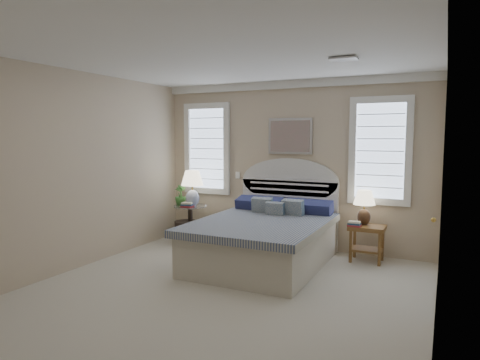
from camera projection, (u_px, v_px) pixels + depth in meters
name	position (u px, v px, depth m)	size (l,w,h in m)	color
floor	(217.00, 296.00, 4.86)	(4.50, 5.00, 0.01)	beige
ceiling	(215.00, 53.00, 4.59)	(4.50, 5.00, 0.01)	silver
wall_back	(290.00, 165.00, 6.97)	(4.50, 0.02, 2.70)	#C4B393
wall_left	(69.00, 171.00, 5.70)	(0.02, 5.00, 2.70)	#C4B393
wall_right	(440.00, 189.00, 3.75)	(0.02, 5.00, 2.70)	#C4B393
crown_molding	(291.00, 84.00, 6.80)	(4.50, 0.08, 0.12)	white
hvac_vent	(344.00, 59.00, 4.79)	(0.30, 0.20, 0.02)	#B2B2B2
switch_plate	(238.00, 175.00, 7.38)	(0.08, 0.01, 0.12)	white
window_left	(207.00, 149.00, 7.59)	(0.90, 0.06, 1.60)	#B0C2DF
window_right	(380.00, 151.00, 6.32)	(0.90, 0.06, 1.60)	#B0C2DF
painting	(290.00, 136.00, 6.88)	(0.74, 0.04, 0.58)	silver
closet_door	(439.00, 191.00, 4.85)	(0.02, 1.80, 2.40)	white
bed	(266.00, 236.00, 6.13)	(1.72, 2.28, 1.47)	#B4B09E
side_table_left	(190.00, 220.00, 7.37)	(0.56, 0.56, 0.63)	black
nightstand_right	(367.00, 235.00, 6.19)	(0.50, 0.40, 0.53)	brown
floor_pot	(187.00, 232.00, 7.34)	(0.41, 0.41, 0.37)	black
lamp_left	(192.00, 184.00, 7.27)	(0.40, 0.40, 0.62)	silver
lamp_right	(364.00, 203.00, 6.22)	(0.38, 0.38, 0.51)	black
potted_plant	(181.00, 195.00, 7.39)	(0.20, 0.20, 0.35)	#366829
books_left	(187.00, 205.00, 7.19)	(0.22, 0.17, 0.08)	maroon
books_right	(354.00, 224.00, 6.12)	(0.19, 0.14, 0.07)	maroon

